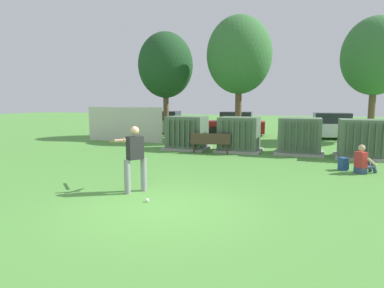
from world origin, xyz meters
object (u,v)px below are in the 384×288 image
at_px(backpack, 343,164).
at_px(parked_car_leftmost, 163,123).
at_px(transformer_mid_east, 300,137).
at_px(batter, 134,155).
at_px(transformer_east, 362,139).
at_px(transformer_west, 187,133).
at_px(transformer_mid_west, 239,135).
at_px(seated_spectator, 363,162).
at_px(sports_ball, 147,200).
at_px(parked_car_left_of_center, 235,124).
at_px(parked_car_right_of_center, 329,127).
at_px(park_bench, 211,142).

bearing_deg(backpack, parked_car_leftmost, 138.58).
distance_m(transformer_mid_east, batter, 8.93).
height_order(transformer_east, batter, batter).
relative_size(transformer_west, transformer_mid_east, 1.00).
relative_size(transformer_mid_west, batter, 1.21).
bearing_deg(seated_spectator, sports_ball, -135.37).
relative_size(transformer_mid_east, parked_car_left_of_center, 0.48).
relative_size(sports_ball, parked_car_right_of_center, 0.02).
bearing_deg(seated_spectator, batter, -143.07).
relative_size(batter, sports_ball, 19.33).
bearing_deg(batter, seated_spectator, 36.93).
bearing_deg(parked_car_right_of_center, transformer_east, -83.03).
relative_size(transformer_mid_east, parked_car_leftmost, 0.48).
xyz_separation_m(transformer_west, batter, (1.39, -7.76, 0.19)).
xyz_separation_m(transformer_west, seated_spectator, (7.40, -3.24, -0.41)).
relative_size(seated_spectator, backpack, 2.19).
distance_m(sports_ball, backpack, 7.29).
xyz_separation_m(transformer_mid_east, transformer_east, (2.48, -0.32, 0.00)).
height_order(sports_ball, parked_car_left_of_center, parked_car_left_of_center).
bearing_deg(seated_spectator, transformer_mid_west, 145.22).
xyz_separation_m(transformer_mid_west, parked_car_right_of_center, (4.29, 7.21, -0.04)).
height_order(transformer_mid_west, parked_car_left_of_center, same).
xyz_separation_m(transformer_mid_east, seated_spectator, (2.12, -3.51, -0.41)).
height_order(transformer_mid_west, batter, batter).
xyz_separation_m(transformer_mid_west, transformer_east, (5.19, -0.16, 0.00)).
relative_size(batter, parked_car_left_of_center, 0.40).
bearing_deg(parked_car_left_of_center, transformer_west, -95.92).
xyz_separation_m(transformer_mid_east, parked_car_left_of_center, (-4.51, 7.18, -0.04)).
xyz_separation_m(transformer_east, park_bench, (-6.30, -0.82, -0.25)).
xyz_separation_m(sports_ball, backpack, (4.72, 5.54, 0.17)).
relative_size(park_bench, batter, 1.06).
bearing_deg(park_bench, parked_car_leftmost, 126.86).
relative_size(parked_car_leftmost, parked_car_left_of_center, 1.00).
height_order(park_bench, sports_ball, park_bench).
bearing_deg(transformer_mid_east, transformer_west, -177.09).
xyz_separation_m(transformer_mid_west, backpack, (4.26, -3.04, -0.57)).
bearing_deg(transformer_mid_west, park_bench, -138.62).
bearing_deg(park_bench, batter, -90.60).
height_order(transformer_mid_east, park_bench, transformer_mid_east).
height_order(park_bench, parked_car_leftmost, parked_car_leftmost).
xyz_separation_m(parked_car_leftmost, parked_car_right_of_center, (11.32, 0.28, 0.00)).
bearing_deg(park_bench, parked_car_right_of_center, 56.58).
height_order(park_bench, batter, batter).
bearing_deg(parked_car_left_of_center, transformer_mid_west, -76.25).
xyz_separation_m(transformer_east, sports_ball, (-5.65, -8.42, -0.74)).
bearing_deg(transformer_west, seated_spectator, -23.68).
distance_m(transformer_west, transformer_mid_east, 5.29).
bearing_deg(parked_car_leftmost, transformer_west, -57.61).
relative_size(parked_car_left_of_center, parked_car_right_of_center, 1.00).
distance_m(transformer_east, backpack, 3.08).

